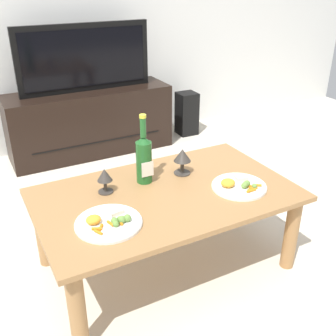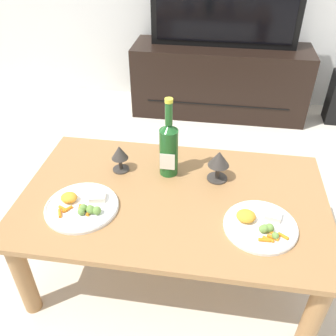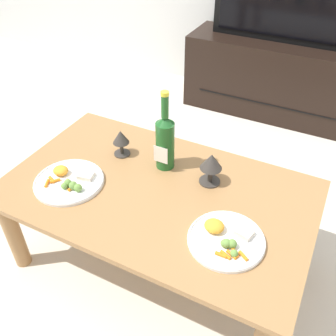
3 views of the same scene
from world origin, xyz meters
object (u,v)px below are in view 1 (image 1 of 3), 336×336
Objects in this scene: tv_stand at (90,122)px; wine_bottle at (144,157)px; dinner_plate_left at (109,222)px; goblet_right at (182,157)px; dinner_plate_right at (239,186)px; dining_table at (166,205)px; tv_screen at (85,58)px; floor_speaker at (187,114)px; goblet_left at (105,177)px.

tv_stand is 1.49m from wine_bottle.
wine_bottle is 1.24× the size of dinner_plate_left.
goblet_right is 0.52× the size of dinner_plate_right.
dinner_plate_left is at bearing -136.69° from wine_bottle.
dining_table is 1.17× the size of tv_screen.
wine_bottle is at bearing -96.99° from tv_stand.
tv_stand is 3.37× the size of floor_speaker.
tv_stand is at bearing 90.00° from tv_screen.
tv_stand is 4.63× the size of dinner_plate_left.
tv_screen is at bearing 85.14° from dining_table.
dinner_plate_left is (-1.40, -1.72, 0.25)m from floor_speaker.
wine_bottle reaches higher than goblet_left.
dining_table is at bearing -122.19° from floor_speaker.
dining_table is 0.93× the size of tv_stand.
dinner_plate_left is at bearing -127.68° from floor_speaker.
tv_stand is at bearing 91.36° from goblet_right.
tv_screen is 1.48m from goblet_right.
tv_stand is at bearing -179.26° from floor_speaker.
tv_stand reaches higher than dining_table.
tv_screen is 2.97× the size of wine_bottle.
dining_table reaches higher than floor_speaker.
floor_speaker is 1.11× the size of wine_bottle.
tv_screen is 8.48× the size of goblet_left.
goblet_right reaches higher than dining_table.
tv_stand is at bearing 75.06° from goblet_left.
dining_table is at bearing -74.86° from wine_bottle.
goblet_right is at bearing 0.00° from goblet_left.
tv_screen is at bearing 91.37° from goblet_right.
tv_screen reaches higher than floor_speaker.
goblet_left is 0.43× the size of dinner_plate_left.
floor_speaker is 2.82× the size of goblet_right.
dining_table is at bearing -94.85° from tv_stand.
tv_stand is 1.80m from dinner_plate_left.
dining_table is 3.14× the size of floor_speaker.
floor_speaker is (1.06, 1.59, -0.17)m from dining_table.
dining_table is 0.28m from goblet_right.
tv_stand is 1.53m from goblet_left.
floor_speaker is at bearing 58.55° from goblet_right.
dinner_plate_right is at bearing -58.06° from goblet_right.
wine_bottle reaches higher than dinner_plate_right.
tv_stand is at bearing 83.01° from wine_bottle.
tv_screen is at bearing -179.11° from floor_speaker.
tv_screen is at bearing 83.00° from wine_bottle.
goblet_left is 0.29m from dinner_plate_left.
goblet_right is (-0.89, -1.45, 0.33)m from floor_speaker.
wine_bottle is at bearing 176.57° from goblet_right.
dinner_plate_left is at bearing -107.66° from goblet_left.
dinner_plate_right is at bearing -36.47° from wine_bottle.
floor_speaker is at bearing 67.25° from dinner_plate_right.
dinner_plate_right is at bearing -24.34° from goblet_left.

